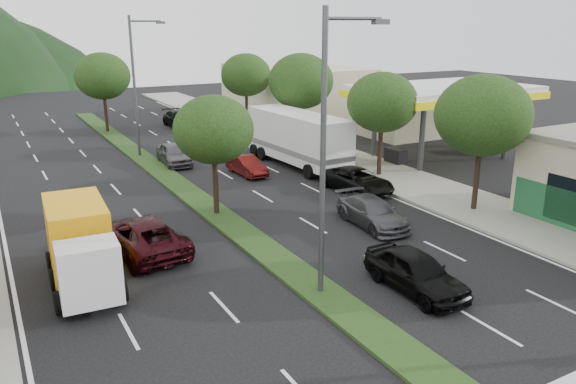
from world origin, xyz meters
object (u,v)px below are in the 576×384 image
tree_r_e (246,75)px  car_queue_d (357,180)px  tree_r_b (483,116)px  tree_r_d (301,81)px  streetlight_mid (137,80)px  box_truck (80,247)px  car_queue_a (416,272)px  streetlight_near (328,142)px  car_queue_b (372,212)px  car_queue_f (179,119)px  tree_med_near (213,130)px  motorhome (297,138)px  tree_r_c (382,102)px  suv_maroon (143,236)px  car_queue_c (247,166)px  car_queue_e (174,154)px  tree_med_far (102,76)px

tree_r_e → car_queue_d: tree_r_e is taller
tree_r_b → tree_r_d: 18.00m
streetlight_mid → box_truck: 21.61m
car_queue_a → streetlight_near: bearing=152.8°
tree_r_e → car_queue_b: bearing=-102.4°
car_queue_d → car_queue_f: bearing=91.6°
tree_med_near → motorhome: 11.70m
tree_r_c → car_queue_b: size_ratio=1.40×
suv_maroon → car_queue_c: 13.42m
tree_r_e → car_queue_b: (-5.98, -27.14, -4.22)m
streetlight_near → tree_r_b: bearing=18.7°
car_queue_e → box_truck: bearing=-115.6°
car_queue_c → car_queue_d: (4.00, -6.63, 0.07)m
tree_r_e → box_truck: bearing=-125.9°
tree_r_e → car_queue_d: 22.77m
car_queue_a → car_queue_e: bearing=94.2°
tree_r_b → car_queue_f: (-5.40, 31.59, -4.29)m
streetlight_mid → car_queue_f: (6.39, 10.59, -4.83)m
tree_r_d → car_queue_f: 15.28m
tree_med_near → motorhome: (8.91, 7.16, -2.50)m
tree_r_e → car_queue_e: bearing=-135.0°
suv_maroon → motorhome: 17.02m
car_queue_d → motorhome: 7.40m
streetlight_near → suv_maroon: (-4.82, 6.87, -4.81)m
car_queue_b → car_queue_c: 11.70m
car_queue_a → car_queue_c: size_ratio=1.20×
streetlight_near → car_queue_e: size_ratio=2.29×
streetlight_near → box_truck: 10.10m
car_queue_b → box_truck: 13.42m
car_queue_c → car_queue_d: size_ratio=0.75×
car_queue_d → car_queue_c: bearing=117.9°
tree_r_b → car_queue_f: bearing=99.7°
tree_med_far → car_queue_f: tree_med_far is taller
streetlight_mid → streetlight_near: bearing=-90.0°
tree_r_c → tree_med_near: tree_r_c is taller
tree_r_e → streetlight_mid: streetlight_mid is taller
tree_r_c → car_queue_a: bearing=-123.2°
tree_r_d → streetlight_mid: size_ratio=0.72×
streetlight_near → car_queue_d: 13.93m
tree_med_near → car_queue_b: bearing=-40.5°
car_queue_f → car_queue_b: bearing=-91.1°
car_queue_a → car_queue_c: (1.60, 18.02, -0.15)m
tree_r_e → box_truck: (-19.38, -26.80, -3.49)m
tree_med_far → car_queue_f: 7.86m
car_queue_d → tree_r_c: bearing=30.1°
tree_med_near → car_queue_d: size_ratio=1.22×
streetlight_mid → car_queue_e: bearing=-69.7°
car_queue_c → motorhome: 4.42m
box_truck → tree_r_e: bearing=-122.6°
car_queue_f → motorhome: size_ratio=0.54×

